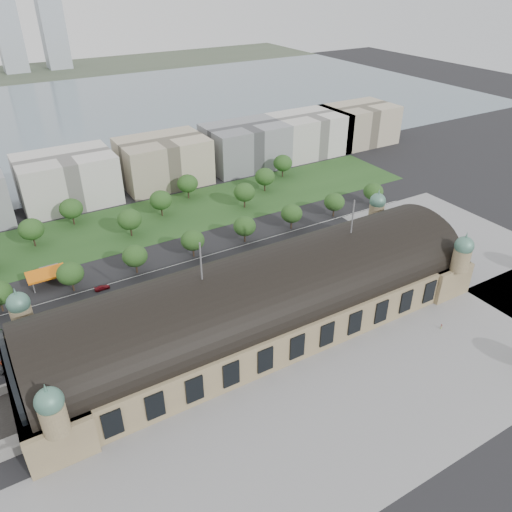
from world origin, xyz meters
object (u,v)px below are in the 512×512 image
traffic_car_4 (250,264)px  petrol_station (49,273)px  pedestrian_0 (441,327)px  traffic_car_2 (33,345)px  traffic_car_3 (102,288)px  parked_car_2 (79,336)px  parked_car_3 (106,335)px  parked_car_1 (10,359)px  bus_east (272,262)px  bus_west (199,283)px  parked_car_5 (142,323)px  bus_mid (263,271)px  parked_car_0 (6,369)px  parked_car_6 (184,307)px  parked_car_4 (79,336)px  traffic_car_6 (375,220)px

traffic_car_4 → petrol_station: bearing=-106.3°
pedestrian_0 → traffic_car_2: bearing=174.4°
traffic_car_3 → parked_car_2: (-14.13, -23.40, -0.05)m
parked_car_3 → pedestrian_0: bearing=28.7°
traffic_car_3 → parked_car_1: (-34.60, -23.52, 0.01)m
traffic_car_3 → parked_car_1: 41.84m
parked_car_1 → bus_east: (97.03, 5.73, 0.68)m
bus_west → traffic_car_2: bearing=92.9°
bus_west → parked_car_5: bearing=112.0°
parked_car_3 → bus_mid: size_ratio=0.35×
parked_car_1 → traffic_car_2: bearing=94.2°
parked_car_0 → traffic_car_2: bearing=91.4°
bus_east → parked_car_2: bearing=88.4°
traffic_car_3 → pedestrian_0: bearing=-133.6°
traffic_car_3 → parked_car_0: size_ratio=1.40×
parked_car_2 → traffic_car_2: bearing=-142.8°
pedestrian_0 → parked_car_0: bearing=178.8°
traffic_car_4 → bus_mid: (1.30, -7.60, 0.87)m
parked_car_5 → parked_car_6: bearing=71.1°
parked_car_1 → petrol_station: bearing=133.8°
parked_car_5 → pedestrian_0: (83.56, -52.12, 0.11)m
parked_car_4 → bus_mid: (70.03, 2.00, 1.03)m
parked_car_2 → parked_car_6: (34.98, -2.94, -0.09)m
parked_car_2 → parked_car_3: parked_car_2 is taller
petrol_station → parked_car_0: size_ratio=3.53×
traffic_car_2 → parked_car_5: 33.50m
traffic_car_4 → bus_mid: bearing=17.2°
traffic_car_4 → parked_car_0: (-91.13, -13.60, -0.16)m
parked_car_0 → parked_car_5: 41.73m
traffic_car_3 → parked_car_5: (5.33, -27.40, -0.04)m
parked_car_3 → pedestrian_0: (95.62, -52.12, 0.15)m
parked_car_6 → bus_east: (41.58, 8.55, 0.83)m
parked_car_0 → parked_car_6: 57.26m
bus_mid → bus_west: bearing=78.2°
parked_car_6 → parked_car_2: bearing=-125.8°
parked_car_1 → parked_car_3: 28.14m
bus_mid → bus_east: 7.35m
bus_mid → pedestrian_0: bus_mid is taller
bus_east → pedestrian_0: bus_east is taller
traffic_car_6 → parked_car_4: 138.84m
traffic_car_4 → bus_east: (7.70, -3.99, 0.69)m
bus_west → pedestrian_0: 85.31m
parked_car_2 → bus_east: 76.77m
traffic_car_2 → bus_east: size_ratio=0.45×
parked_car_2 → pedestrian_0: (103.02, -56.12, 0.12)m
parked_car_4 → parked_car_6: size_ratio=0.87×
traffic_car_4 → pedestrian_0: bearing=34.9°
traffic_car_4 → parked_car_6: (-33.88, -12.54, -0.15)m
traffic_car_3 → parked_car_2: traffic_car_3 is taller
parked_car_1 → parked_car_2: parked_car_1 is taller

